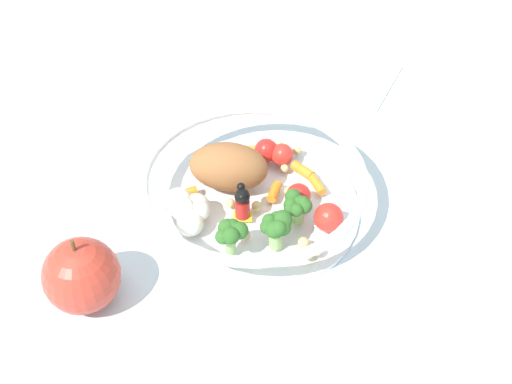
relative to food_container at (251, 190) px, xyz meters
The scene contains 4 objects.
ground_plane 0.03m from the food_container, 93.60° to the right, with size 2.40×2.40×0.00m, color silver.
food_container is the anchor object (origin of this frame).
loose_apple 0.20m from the food_container, 81.28° to the left, with size 0.07×0.07×0.08m.
folded_napkin 0.27m from the food_container, 74.51° to the right, with size 0.11×0.11×0.01m, color white.
Camera 1 is at (-0.37, 0.39, 0.55)m, focal length 49.12 mm.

